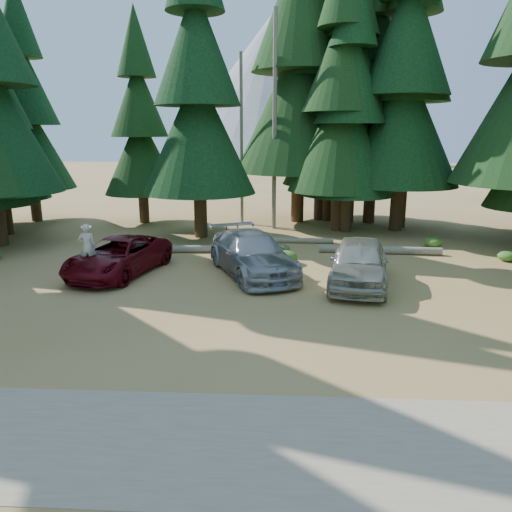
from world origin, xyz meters
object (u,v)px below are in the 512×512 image
(log_left, at_px, (210,249))
(log_mid, at_px, (301,241))
(red_pickup, at_px, (118,256))
(frisbee_player, at_px, (87,247))
(silver_minivan_right, at_px, (359,262))
(log_right, at_px, (380,250))
(silver_minivan_center, at_px, (252,254))

(log_left, distance_m, log_mid, 4.89)
(red_pickup, distance_m, log_left, 4.98)
(frisbee_player, distance_m, log_left, 6.32)
(frisbee_player, relative_size, log_mid, 0.54)
(silver_minivan_right, height_order, log_left, silver_minivan_right)
(log_mid, bearing_deg, silver_minivan_right, -75.19)
(silver_minivan_right, bearing_deg, frisbee_player, -169.93)
(silver_minivan_right, relative_size, log_right, 0.91)
(frisbee_player, height_order, log_mid, frisbee_player)
(log_right, bearing_deg, log_mid, 152.86)
(frisbee_player, distance_m, log_right, 12.91)
(log_left, distance_m, log_right, 7.94)
(log_left, bearing_deg, log_right, -4.98)
(silver_minivan_center, xyz_separation_m, frisbee_player, (-6.15, -1.21, 0.50))
(silver_minivan_center, bearing_deg, silver_minivan_right, -40.21)
(silver_minivan_center, height_order, frisbee_player, frisbee_player)
(silver_minivan_right, bearing_deg, log_right, 81.36)
(red_pickup, distance_m, silver_minivan_center, 5.31)
(silver_minivan_center, bearing_deg, log_mid, 46.72)
(red_pickup, bearing_deg, silver_minivan_center, 16.38)
(log_right, bearing_deg, silver_minivan_right, -105.84)
(log_mid, bearing_deg, silver_minivan_center, -110.17)
(silver_minivan_center, xyz_separation_m, log_right, (5.71, 3.76, -0.65))
(log_right, bearing_deg, silver_minivan_center, -143.67)
(silver_minivan_center, distance_m, silver_minivan_right, 4.20)
(silver_minivan_right, height_order, frisbee_player, frisbee_player)
(silver_minivan_right, xyz_separation_m, frisbee_player, (-10.16, 0.02, 0.46))
(silver_minivan_center, bearing_deg, log_right, 10.09)
(silver_minivan_right, distance_m, log_mid, 7.35)
(silver_minivan_center, height_order, log_left, silver_minivan_center)
(silver_minivan_right, bearing_deg, silver_minivan_center, 173.23)
(red_pickup, xyz_separation_m, silver_minivan_center, (5.30, 0.26, 0.10))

